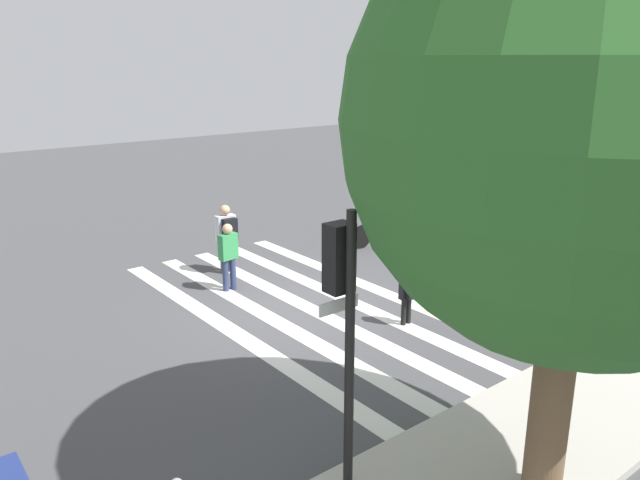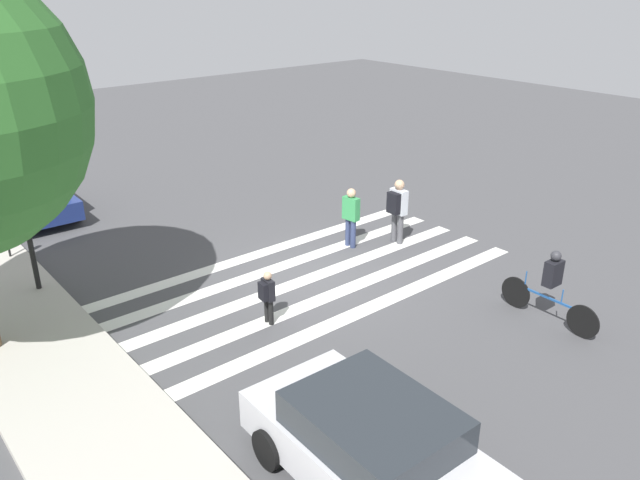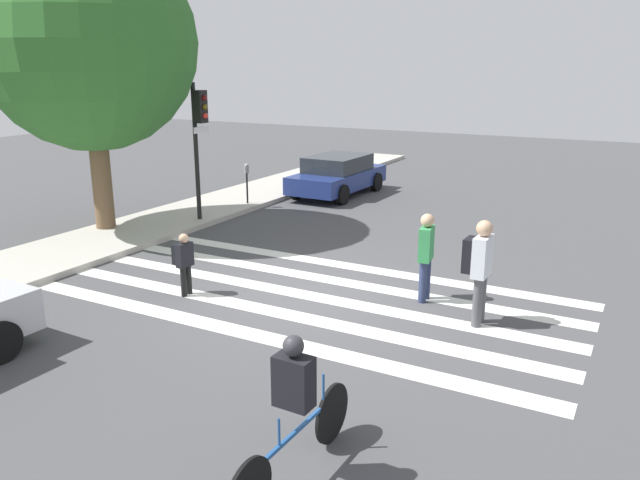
% 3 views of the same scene
% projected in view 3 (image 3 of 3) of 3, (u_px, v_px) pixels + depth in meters
% --- Properties ---
extents(ground_plane, '(60.00, 60.00, 0.00)m').
position_uv_depth(ground_plane, '(310.00, 296.00, 11.89)').
color(ground_plane, '#444447').
extents(sidewalk_curb, '(36.00, 2.50, 0.14)m').
position_uv_depth(sidewalk_curb, '(80.00, 248.00, 14.74)').
color(sidewalk_curb, '#ADA89E').
rests_on(sidewalk_curb, ground_plane).
extents(crosswalk_stripes, '(4.41, 10.00, 0.01)m').
position_uv_depth(crosswalk_stripes, '(310.00, 296.00, 11.89)').
color(crosswalk_stripes, silver).
rests_on(crosswalk_stripes, ground_plane).
extents(traffic_light, '(0.60, 0.50, 3.81)m').
position_uv_depth(traffic_light, '(199.00, 127.00, 16.51)').
color(traffic_light, black).
rests_on(traffic_light, ground_plane).
extents(parking_meter, '(0.15, 0.15, 1.37)m').
position_uv_depth(parking_meter, '(247.00, 175.00, 18.97)').
color(parking_meter, black).
rests_on(parking_meter, ground_plane).
extents(street_tree, '(5.28, 5.28, 7.42)m').
position_uv_depth(street_tree, '(89.00, 43.00, 15.10)').
color(street_tree, brown).
rests_on(street_tree, ground_plane).
extents(pedestrian_adult_tall_backpack, '(0.49, 0.27, 1.66)m').
position_uv_depth(pedestrian_adult_tall_backpack, '(426.00, 252.00, 11.41)').
color(pedestrian_adult_tall_backpack, navy).
rests_on(pedestrian_adult_tall_backpack, ground_plane).
extents(pedestrian_adult_yellow_jacket, '(0.35, 0.30, 1.22)m').
position_uv_depth(pedestrian_adult_yellow_jacket, '(184.00, 259.00, 11.74)').
color(pedestrian_adult_yellow_jacket, black).
rests_on(pedestrian_adult_yellow_jacket, ground_plane).
extents(pedestrian_adult_blue_shirt, '(0.51, 0.43, 1.82)m').
position_uv_depth(pedestrian_adult_blue_shirt, '(479.00, 264.00, 10.32)').
color(pedestrian_adult_blue_shirt, '#4C4C51').
rests_on(pedestrian_adult_blue_shirt, ground_plane).
extents(cyclist_far_lane, '(2.34, 0.41, 1.65)m').
position_uv_depth(cyclist_far_lane, '(294.00, 406.00, 6.40)').
color(cyclist_far_lane, black).
rests_on(cyclist_far_lane, ground_plane).
extents(car_parked_silver_sedan, '(4.13, 1.98, 1.34)m').
position_uv_depth(car_parked_silver_sedan, '(338.00, 175.00, 20.95)').
color(car_parked_silver_sedan, navy).
rests_on(car_parked_silver_sedan, ground_plane).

